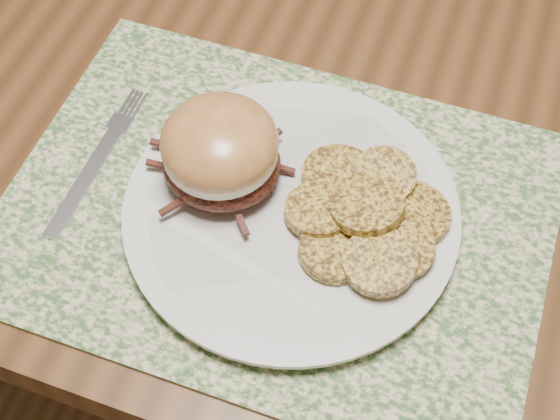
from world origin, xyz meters
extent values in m
plane|color=#51391B|center=(0.00, 0.00, 0.00)|extent=(3.50, 3.50, 0.00)
cube|color=brown|center=(0.00, 0.00, 0.73)|extent=(1.50, 0.90, 0.04)
cube|color=#3B5D30|center=(0.07, -0.25, 0.75)|extent=(0.45, 0.33, 0.00)
cylinder|color=silver|center=(0.09, -0.25, 0.76)|extent=(0.26, 0.26, 0.02)
ellipsoid|color=black|center=(0.02, -0.25, 0.79)|extent=(0.10, 0.10, 0.04)
cylinder|color=beige|center=(0.02, -0.25, 0.81)|extent=(0.10, 0.10, 0.01)
ellipsoid|color=#A86A37|center=(0.02, -0.25, 0.82)|extent=(0.10, 0.10, 0.05)
cylinder|color=gold|center=(0.12, -0.22, 0.77)|extent=(0.08, 0.08, 0.01)
cylinder|color=gold|center=(0.15, -0.21, 0.78)|extent=(0.07, 0.07, 0.02)
cylinder|color=gold|center=(0.18, -0.23, 0.77)|extent=(0.09, 0.09, 0.02)
cylinder|color=gold|center=(0.11, -0.26, 0.78)|extent=(0.08, 0.08, 0.02)
cylinder|color=gold|center=(0.15, -0.24, 0.79)|extent=(0.08, 0.08, 0.02)
cylinder|color=gold|center=(0.18, -0.27, 0.78)|extent=(0.07, 0.07, 0.02)
cylinder|color=gold|center=(0.13, -0.28, 0.77)|extent=(0.08, 0.08, 0.02)
cylinder|color=gold|center=(0.17, -0.29, 0.78)|extent=(0.08, 0.08, 0.02)
cube|color=silver|center=(-0.09, -0.28, 0.76)|extent=(0.01, 0.12, 0.00)
cube|color=silver|center=(-0.09, -0.21, 0.76)|extent=(0.02, 0.02, 0.00)
camera|label=1|loc=(0.20, -0.59, 1.30)|focal=50.00mm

